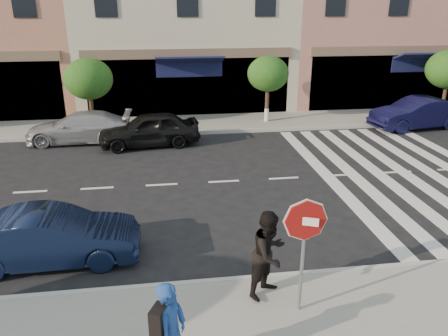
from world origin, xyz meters
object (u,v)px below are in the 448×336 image
walker (269,254)px  car_far_mid (149,129)px  stop_sign (305,231)px  photographer (172,332)px  car_near_mid (52,237)px  car_far_right (417,113)px  car_far_left (79,127)px

walker → car_far_mid: size_ratio=0.44×
stop_sign → photographer: (-2.33, -1.20, -0.83)m
car_near_mid → car_far_mid: bearing=-14.2°
walker → car_far_right: (9.59, 11.15, -0.32)m
car_far_mid → car_far_right: (12.05, 0.91, 0.03)m
car_far_left → car_far_right: car_far_right is taller
car_far_mid → photographer: bearing=-4.0°
car_near_mid → car_far_right: bearing=-57.7°
stop_sign → photographer: 2.75m
photographer → car_far_right: (11.47, 12.92, -0.27)m
car_near_mid → car_far_left: (-0.92, 9.21, -0.00)m
car_near_mid → car_far_left: 9.25m
car_far_mid → car_near_mid: bearing=-20.0°
stop_sign → car_near_mid: stop_sign is taller
walker → photographer: bearing=-177.2°
photographer → car_far_mid: 12.03m
walker → car_near_mid: walker is taller
photographer → walker: size_ratio=0.94×
walker → car_near_mid: bearing=115.6°
photographer → car_far_right: photographer is taller
walker → car_far_left: (-5.32, 11.15, -0.40)m
photographer → walker: (1.88, 1.78, 0.05)m
walker → car_far_right: 14.71m
car_near_mid → photographer: bearing=-146.8°
photographer → car_far_mid: photographer is taller
walker → car_far_mid: 10.53m
photographer → walker: 2.59m
stop_sign → car_far_right: size_ratio=0.52×
walker → car_far_mid: walker is taller
photographer → car_far_right: size_ratio=0.38×
walker → car_near_mid: size_ratio=0.46×
walker → car_far_right: bearing=8.7°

